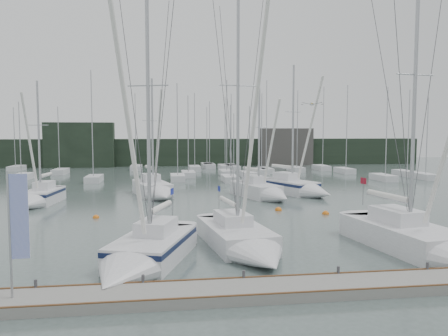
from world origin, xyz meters
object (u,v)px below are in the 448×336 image
Objects in this scene: sailboat_mid_b at (156,191)px; sailboat_near_center at (247,244)px; sailboat_mid_a at (37,198)px; buoy_a at (220,221)px; buoy_d at (326,214)px; sailboat_mid_d at (300,188)px; dock_banner at (16,223)px; sailboat_mid_c at (265,193)px; sailboat_near_right at (433,247)px; sailboat_near_left at (141,257)px; buoy_c at (96,218)px; buoy_b at (278,210)px.

sailboat_near_center is at bearing -91.45° from sailboat_mid_b.
sailboat_mid_a is at bearing -177.82° from sailboat_mid_b.
buoy_d is (8.37, 1.37, 0.00)m from buoy_a.
sailboat_mid_b is 14.22m from sailboat_mid_d.
buoy_a is 17.18m from dock_banner.
dock_banner is at bearing -138.05° from buoy_d.
sailboat_mid_c is at bearing 8.20° from sailboat_mid_a.
sailboat_mid_c is at bearing 92.27° from sailboat_near_right.
dock_banner is at bearing -70.43° from sailboat_mid_a.
buoy_d is at bearing 60.14° from sailboat_near_left.
sailboat_mid_b reaches higher than sailboat_mid_c.
sailboat_near_center is 9.20m from sailboat_near_right.
sailboat_mid_c reaches higher than dock_banner.
sailboat_mid_b is 10.41m from buoy_c.
buoy_c is at bearing 136.13° from sailboat_near_right.
sailboat_near_center is 8.64m from buoy_a.
sailboat_mid_b is at bearing 76.69° from dock_banner.
sailboat_near_right is at bearing -85.73° from buoy_d.
buoy_a is at bearing -138.32° from sailboat_mid_c.
sailboat_near_right is at bearing 7.44° from dock_banner.
sailboat_near_center is 27.74× the size of buoy_d.
sailboat_near_right reaches higher than buoy_c.
buoy_a is at bearing 83.23° from sailboat_near_left.
sailboat_mid_a is at bearing 162.64° from sailboat_mid_d.
sailboat_near_left is 17.18m from buoy_b.
sailboat_near_left is 3.16× the size of dock_banner.
dock_banner is at bearing -90.72° from buoy_c.
buoy_d is at bearing 42.82° from sailboat_near_center.
sailboat_mid_d is (14.54, 21.97, 0.07)m from sailboat_near_left.
buoy_d is (2.87, -8.14, -0.61)m from sailboat_mid_c.
sailboat_near_right is (14.23, -0.30, 0.01)m from sailboat_near_left.
sailboat_near_left is 14.23m from sailboat_near_right.
buoy_c is at bearing -175.18° from buoy_b.
sailboat_mid_b is 26.53m from dock_banner.
sailboat_mid_c is 4.59m from sailboat_mid_d.
sailboat_mid_b is (-4.94, 20.39, 0.11)m from sailboat_near_center.
sailboat_near_right reaches higher than sailboat_mid_b.
sailboat_near_right reaches higher than buoy_d.
buoy_b is (19.89, -5.20, -0.60)m from sailboat_mid_a.
sailboat_near_right is 29.16× the size of buoy_d.
buoy_d is at bearing 9.29° from buoy_a.
buoy_d is (3.16, -2.08, 0.00)m from buoy_b.
buoy_a is at bearing -24.76° from sailboat_mid_a.
sailboat_near_left is 1.25× the size of sailboat_mid_a.
sailboat_mid_d is (9.28, 20.21, 0.15)m from sailboat_near_center.
buoy_b is at bearing 146.65° from buoy_d.
sailboat_near_left is 11.52m from buoy_a.
sailboat_near_center reaches higher than buoy_c.
dock_banner is (-18.31, -3.61, 2.46)m from sailboat_near_right.
buoy_c is (-18.11, 12.94, -0.61)m from sailboat_near_right.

